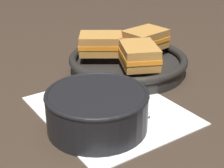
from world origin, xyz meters
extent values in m
plane|color=#382B21|center=(0.00, 0.00, 0.00)|extent=(4.00, 4.00, 0.00)
cube|color=white|center=(0.01, 0.01, 0.00)|extent=(0.29, 0.25, 0.00)
cylinder|color=black|center=(0.05, -0.04, 0.03)|extent=(0.17, 0.17, 0.07)
cylinder|color=orange|center=(0.05, -0.04, 0.05)|extent=(0.15, 0.15, 0.01)
torus|color=black|center=(0.05, -0.04, 0.07)|extent=(0.18, 0.18, 0.01)
cube|color=silver|center=(-0.03, 0.02, 0.01)|extent=(0.12, 0.04, 0.01)
ellipsoid|color=silver|center=(0.05, 0.04, 0.01)|extent=(0.06, 0.04, 0.01)
cylinder|color=black|center=(-0.12, 0.15, 0.01)|extent=(0.27, 0.27, 0.02)
torus|color=black|center=(-0.12, 0.15, 0.03)|extent=(0.28, 0.28, 0.02)
cube|color=black|center=(-0.22, 0.32, 0.03)|extent=(0.09, 0.12, 0.01)
cube|color=#B27A38|center=(-0.17, 0.11, 0.05)|extent=(0.12, 0.12, 0.02)
cube|color=orange|center=(-0.17, 0.11, 0.07)|extent=(0.12, 0.13, 0.01)
cube|color=#B27A38|center=(-0.17, 0.11, 0.08)|extent=(0.12, 0.12, 0.02)
cube|color=#B27A38|center=(-0.06, 0.14, 0.05)|extent=(0.12, 0.11, 0.02)
cube|color=orange|center=(-0.06, 0.14, 0.07)|extent=(0.12, 0.11, 0.01)
cube|color=#B27A38|center=(-0.06, 0.14, 0.08)|extent=(0.12, 0.11, 0.02)
cube|color=#B27A38|center=(-0.13, 0.22, 0.05)|extent=(0.08, 0.11, 0.02)
cube|color=orange|center=(-0.13, 0.22, 0.07)|extent=(0.09, 0.11, 0.01)
cube|color=#B27A38|center=(-0.13, 0.22, 0.08)|extent=(0.08, 0.11, 0.02)
camera|label=1|loc=(0.47, -0.32, 0.32)|focal=55.00mm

